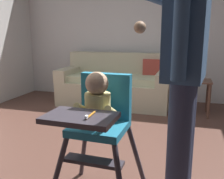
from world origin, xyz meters
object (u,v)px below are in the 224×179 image
at_px(adult_standing, 184,72).
at_px(side_table, 197,89).
at_px(couch, 116,85).
at_px(high_chair, 99,114).
at_px(sippy_cup, 199,77).

xyz_separation_m(adult_standing, side_table, (0.18, 2.40, -0.59)).
relative_size(adult_standing, side_table, 3.29).
distance_m(couch, side_table, 1.33).
relative_size(high_chair, adult_standing, 0.56).
distance_m(high_chair, side_table, 2.45).
bearing_deg(couch, sippy_cup, 79.80).
bearing_deg(sippy_cup, high_chair, -107.53).
distance_m(couch, adult_standing, 2.94).
distance_m(adult_standing, side_table, 2.48).
relative_size(high_chair, side_table, 1.83).
bearing_deg(high_chair, side_table, 164.64).
bearing_deg(adult_standing, sippy_cup, -87.67).
xyz_separation_m(high_chair, side_table, (0.72, 2.33, -0.27)).
xyz_separation_m(couch, side_table, (1.31, -0.24, 0.05)).
height_order(high_chair, side_table, high_chair).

